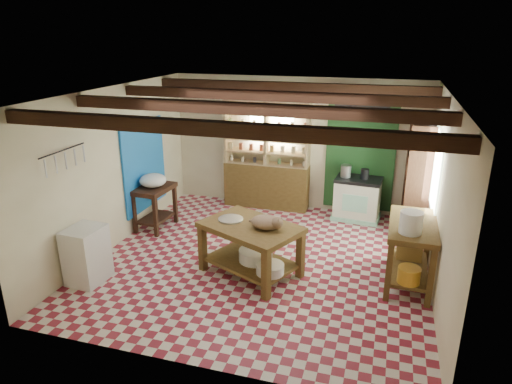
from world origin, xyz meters
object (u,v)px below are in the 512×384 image
(right_counter, at_px, (410,253))
(white_cabinet, at_px, (87,255))
(work_table, at_px, (251,249))
(cat, at_px, (266,222))
(prep_table, at_px, (155,207))
(stove, at_px, (357,199))

(right_counter, bearing_deg, white_cabinet, -162.63)
(work_table, xyz_separation_m, white_cabinet, (-2.17, -0.87, 0.02))
(work_table, distance_m, right_counter, 2.26)
(right_counter, distance_m, cat, 2.07)
(prep_table, bearing_deg, work_table, -23.35)
(work_table, relative_size, cat, 3.16)
(work_table, relative_size, stove, 1.65)
(stove, xyz_separation_m, white_cabinet, (-3.50, -3.43, 0.00))
(work_table, bearing_deg, cat, 11.31)
(prep_table, xyz_separation_m, white_cabinet, (-0.02, -1.97, 0.01))
(stove, xyz_separation_m, prep_table, (-3.48, -1.46, -0.01))
(cat, bearing_deg, white_cabinet, -147.04)
(stove, bearing_deg, cat, -107.37)
(white_cabinet, xyz_separation_m, right_counter, (4.40, 1.27, 0.05))
(stove, bearing_deg, white_cabinet, -130.59)
(cat, bearing_deg, prep_table, 168.64)
(work_table, xyz_separation_m, stove, (1.32, 2.56, 0.02))
(white_cabinet, distance_m, cat, 2.60)
(right_counter, bearing_deg, prep_table, 172.16)
(prep_table, xyz_separation_m, right_counter, (4.38, -0.70, 0.06))
(right_counter, bearing_deg, cat, -165.69)
(prep_table, relative_size, white_cabinet, 0.96)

